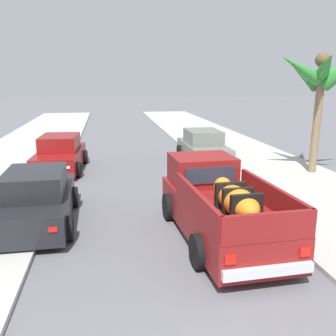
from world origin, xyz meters
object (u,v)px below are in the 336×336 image
object	(u,v)px
car_right_near	(37,200)
palm_tree_left_mid	(324,74)
pickup_truck	(219,205)
car_right_mid	(60,154)
car_left_near	(203,147)

from	to	relation	value
car_right_near	palm_tree_left_mid	size ratio (longest dim) A/B	0.86
pickup_truck	palm_tree_left_mid	xyz separation A→B (m)	(5.84, 5.42, 3.29)
car_right_mid	palm_tree_left_mid	size ratio (longest dim) A/B	0.86
car_left_near	car_right_mid	xyz separation A→B (m)	(-6.61, -0.65, 0.00)
car_left_near	car_right_near	distance (m)	9.64
car_left_near	car_right_near	world-z (taller)	same
pickup_truck	car_left_near	distance (m)	8.82
car_left_near	car_right_mid	bearing A→B (deg)	-174.38
pickup_truck	car_right_mid	bearing A→B (deg)	120.83
car_left_near	pickup_truck	bearing A→B (deg)	-102.11
palm_tree_left_mid	car_right_near	bearing A→B (deg)	-159.74
pickup_truck	palm_tree_left_mid	size ratio (longest dim) A/B	1.06
pickup_truck	car_left_near	world-z (taller)	pickup_truck
car_right_mid	palm_tree_left_mid	bearing A→B (deg)	-13.55
palm_tree_left_mid	car_left_near	bearing A→B (deg)	141.26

